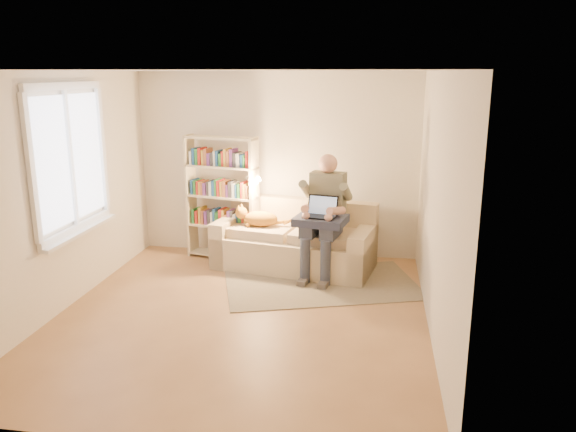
% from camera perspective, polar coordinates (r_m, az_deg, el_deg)
% --- Properties ---
extents(floor, '(4.50, 4.50, 0.00)m').
position_cam_1_polar(floor, '(6.26, -4.74, -10.01)').
color(floor, olive).
rests_on(floor, ground).
extents(ceiling, '(4.00, 4.50, 0.02)m').
position_cam_1_polar(ceiling, '(5.70, -5.30, 14.51)').
color(ceiling, white).
rests_on(ceiling, wall_back).
extents(wall_left, '(0.02, 4.50, 2.60)m').
position_cam_1_polar(wall_left, '(6.61, -22.09, 2.15)').
color(wall_left, silver).
rests_on(wall_left, floor).
extents(wall_right, '(0.02, 4.50, 2.60)m').
position_cam_1_polar(wall_right, '(5.71, 14.87, 0.92)').
color(wall_right, silver).
rests_on(wall_right, floor).
extents(wall_back, '(4.00, 0.02, 2.60)m').
position_cam_1_polar(wall_back, '(8.01, -1.14, 5.18)').
color(wall_back, silver).
rests_on(wall_back, floor).
extents(wall_front, '(4.00, 0.02, 2.60)m').
position_cam_1_polar(wall_front, '(3.79, -13.21, -5.82)').
color(wall_front, silver).
rests_on(wall_front, floor).
extents(window, '(0.12, 1.52, 1.69)m').
position_cam_1_polar(window, '(6.74, -20.90, 3.13)').
color(window, white).
rests_on(window, wall_left).
extents(sofa, '(2.23, 1.32, 0.89)m').
position_cam_1_polar(sofa, '(7.61, 0.73, -2.86)').
color(sofa, beige).
rests_on(sofa, floor).
extents(person, '(0.56, 0.77, 1.58)m').
position_cam_1_polar(person, '(7.19, 3.73, 0.66)').
color(person, slate).
rests_on(person, sofa).
extents(cat, '(0.71, 0.32, 0.26)m').
position_cam_1_polar(cat, '(7.57, -3.23, -0.20)').
color(cat, gold).
rests_on(cat, sofa).
extents(blanket, '(0.71, 0.62, 0.10)m').
position_cam_1_polar(blanket, '(7.05, 3.73, -0.48)').
color(blanket, '#252B41').
rests_on(blanket, person).
extents(laptop, '(0.44, 0.38, 0.33)m').
position_cam_1_polar(laptop, '(7.03, 3.77, 0.43)').
color(laptop, black).
rests_on(laptop, blanket).
extents(bookshelf, '(1.14, 0.55, 1.74)m').
position_cam_1_polar(bookshelf, '(7.89, -6.72, 2.47)').
color(bookshelf, beige).
rests_on(bookshelf, floor).
extents(rug, '(2.67, 2.04, 0.01)m').
position_cam_1_polar(rug, '(7.09, 3.41, -6.93)').
color(rug, '#7F745C').
rests_on(rug, floor).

